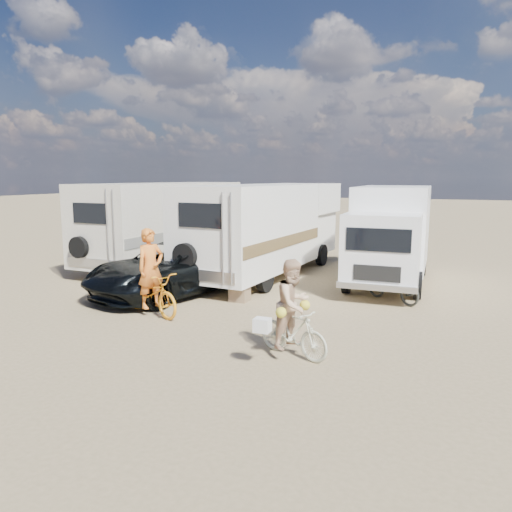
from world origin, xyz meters
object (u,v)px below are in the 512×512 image
at_px(rv_left, 165,224).
at_px(bike_parked, 393,284).
at_px(box_truck, 389,236).
at_px(bike_man, 152,293).
at_px(rider_man, 151,276).
at_px(rider_woman, 293,313).
at_px(dark_suv, 175,268).
at_px(rv_main, 267,230).
at_px(bike_woman, 293,332).
at_px(crate, 240,294).
at_px(cooler, 184,282).

xyz_separation_m(rv_left, bike_parked, (8.77, -2.63, -1.08)).
xyz_separation_m(box_truck, bike_man, (-4.94, -5.74, -0.98)).
bearing_deg(rider_man, rider_woman, -86.40).
bearing_deg(rv_left, bike_man, -58.19).
bearing_deg(dark_suv, rv_main, 85.87).
relative_size(rv_left, bike_woman, 5.02).
xyz_separation_m(dark_suv, crate, (2.10, -0.13, -0.55)).
relative_size(bike_woman, rider_woman, 0.94).
distance_m(rv_left, cooler, 4.70).
bearing_deg(dark_suv, bike_man, -55.32).
bearing_deg(bike_parked, box_truck, 46.41).
relative_size(box_truck, crate, 12.41).
distance_m(bike_man, cooler, 2.69).
relative_size(rv_main, cooler, 14.66).
distance_m(rv_main, rider_man, 5.82).
distance_m(box_truck, rider_man, 7.59).
distance_m(dark_suv, bike_woman, 5.85).
height_order(rv_left, dark_suv, rv_left).
relative_size(rv_main, bike_parked, 4.58).
xyz_separation_m(rv_left, box_truck, (8.38, -0.36, -0.04)).
bearing_deg(bike_parked, rv_main, 99.82).
bearing_deg(rider_woman, bike_woman, -158.56).
height_order(rv_main, dark_suv, rv_main).
xyz_separation_m(rider_man, bike_parked, (5.33, 3.47, -0.50)).
xyz_separation_m(rv_left, rider_man, (3.44, -6.10, -0.58)).
bearing_deg(bike_woman, rider_man, 92.36).
distance_m(bike_man, bike_woman, 4.28).
xyz_separation_m(rv_main, rider_man, (-0.87, -5.72, -0.57)).
bearing_deg(rv_left, bike_parked, -14.29).
bearing_deg(bike_parked, bike_woman, -158.17).
height_order(rv_main, rv_left, rv_left).
bearing_deg(cooler, dark_suv, -82.22).
height_order(dark_suv, rider_man, rider_man).
relative_size(bike_parked, crate, 3.80).
height_order(bike_man, rider_woman, rider_woman).
bearing_deg(cooler, bike_woman, -31.15).
height_order(rv_left, crate, rv_left).
bearing_deg(bike_woman, rider_woman, 21.44).
bearing_deg(rider_woman, rider_man, 92.36).
height_order(rv_main, rider_woman, rv_main).
xyz_separation_m(rider_woman, cooler, (-4.66, 4.00, -0.61)).
height_order(rv_left, bike_man, rv_left).
xyz_separation_m(bike_man, rider_woman, (4.05, -1.40, 0.30)).
relative_size(dark_suv, rider_woman, 3.20).
bearing_deg(rv_left, rv_main, -2.62).
relative_size(rider_man, crate, 4.11).
relative_size(rv_left, box_truck, 1.34).
bearing_deg(rv_main, bike_woman, -60.73).
xyz_separation_m(bike_parked, crate, (-3.86, -1.49, -0.28)).
xyz_separation_m(rv_main, box_truck, (4.07, 0.01, -0.02)).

